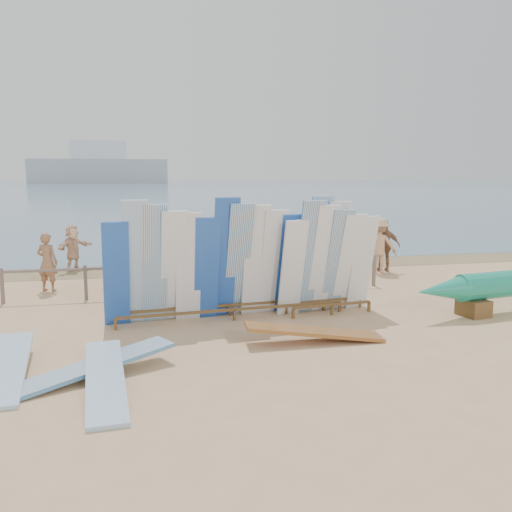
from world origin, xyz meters
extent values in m
plane|color=tan|center=(0.00, 0.00, 0.00)|extent=(160.00, 160.00, 0.00)
cube|color=slate|center=(0.00, 128.00, 0.00)|extent=(320.00, 240.00, 0.02)
cube|color=olive|center=(0.00, 7.20, 0.00)|extent=(40.00, 2.60, 0.01)
cube|color=#999EA3|center=(-12.00, 180.00, 4.02)|extent=(45.00, 8.00, 8.00)
cube|color=silver|center=(-12.00, 180.00, 11.02)|extent=(18.00, 6.00, 6.00)
cube|color=#726056|center=(0.00, 3.00, 0.80)|extent=(12.00, 0.06, 0.06)
cube|color=#726056|center=(-4.00, 3.00, 0.45)|extent=(0.08, 0.08, 0.90)
cube|color=#726056|center=(-2.00, 3.00, 0.45)|extent=(0.08, 0.08, 0.90)
cube|color=#726056|center=(0.00, 3.00, 0.45)|extent=(0.08, 0.08, 0.90)
cube|color=#726056|center=(2.00, 3.00, 0.45)|extent=(0.08, 0.08, 0.90)
cube|color=#726056|center=(4.00, 3.00, 0.45)|extent=(0.08, 0.08, 0.90)
cube|color=#726056|center=(6.00, 3.00, 0.45)|extent=(0.08, 0.08, 0.90)
cube|color=brown|center=(1.38, 0.19, 0.25)|extent=(5.12, 0.45, 0.06)
cube|color=brown|center=(1.35, 0.63, 0.25)|extent=(5.12, 0.45, 0.06)
cube|color=blue|center=(-1.13, 0.22, 1.13)|extent=(0.58, 0.61, 2.27)
cube|color=#85B0D5|center=(-0.73, 0.25, 1.35)|extent=(0.59, 0.76, 2.71)
cube|color=silver|center=(-0.32, 0.28, 1.31)|extent=(0.59, 0.72, 2.61)
cube|color=white|center=(0.08, 0.31, 1.24)|extent=(0.60, 0.84, 2.47)
cube|color=white|center=(0.40, 0.34, 1.21)|extent=(0.58, 0.61, 2.42)
cube|color=blue|center=(0.80, 0.37, 1.16)|extent=(0.59, 0.64, 2.31)
cube|color=blue|center=(1.20, 0.40, 1.37)|extent=(0.60, 0.85, 2.74)
cube|color=silver|center=(1.52, 0.42, 1.30)|extent=(0.61, 0.94, 2.61)
cube|color=white|center=(1.92, 0.45, 1.28)|extent=(0.59, 0.70, 2.56)
cube|color=white|center=(2.32, 0.48, 1.22)|extent=(0.59, 0.74, 2.45)
cube|color=blue|center=(2.72, 0.51, 1.17)|extent=(0.59, 0.74, 2.34)
cube|color=#85B0D5|center=(3.04, 0.54, 1.12)|extent=(0.59, 0.70, 2.25)
cube|color=silver|center=(3.45, 0.57, 1.37)|extent=(0.58, 0.62, 2.73)
cube|color=white|center=(3.85, 0.60, 1.30)|extent=(0.59, 0.72, 2.61)
cube|color=brown|center=(3.66, 0.15, 0.24)|extent=(1.93, 0.28, 0.06)
cube|color=brown|center=(3.61, 0.57, 0.24)|extent=(1.93, 0.28, 0.06)
cube|color=white|center=(2.73, 0.25, 1.11)|extent=(0.60, 0.63, 2.22)
cube|color=silver|center=(3.10, 0.30, 1.33)|extent=(0.61, 0.78, 2.65)
cube|color=white|center=(3.47, 0.34, 1.27)|extent=(0.61, 0.80, 2.55)
cube|color=silver|center=(3.84, 0.38, 1.22)|extent=(0.62, 0.82, 2.44)
cube|color=white|center=(4.13, 0.42, 1.17)|extent=(0.62, 0.83, 2.33)
cube|color=white|center=(4.50, 0.46, 1.14)|extent=(0.60, 0.64, 2.27)
cube|color=brown|center=(6.79, -0.62, 0.19)|extent=(0.63, 0.71, 0.38)
cone|color=#1B9978|center=(5.84, -0.78, 0.68)|extent=(1.35, 0.79, 0.59)
cube|color=brown|center=(2.44, 1.04, 0.68)|extent=(0.92, 0.70, 0.05)
cube|color=white|center=(2.44, 1.04, 0.93)|extent=(0.45, 0.09, 0.40)
cube|color=#85B0D5|center=(-1.22, -3.25, 0.00)|extent=(0.75, 2.73, 0.36)
cube|color=#85B0D5|center=(-2.75, -2.37, 0.00)|extent=(0.80, 2.73, 0.35)
cube|color=#995F29|center=(2.61, -1.68, 0.00)|extent=(2.72, 0.75, 0.41)
cube|color=silver|center=(-1.43, -2.63, 0.00)|extent=(2.65, 1.73, 0.35)
cube|color=red|center=(-0.48, 3.41, 0.29)|extent=(0.52, 0.48, 0.04)
cube|color=red|center=(-0.49, 3.62, 0.54)|extent=(0.50, 0.18, 0.49)
cube|color=red|center=(2.33, 4.09, 0.31)|extent=(0.61, 0.57, 0.05)
cube|color=red|center=(2.29, 4.32, 0.59)|extent=(0.56, 0.25, 0.54)
cube|color=red|center=(2.30, 3.93, 0.60)|extent=(0.79, 0.95, 0.60)
cube|color=red|center=(2.17, 4.23, 0.98)|extent=(0.52, 0.37, 0.38)
imported|color=beige|center=(-1.30, 4.16, 0.85)|extent=(0.56, 0.89, 1.70)
imported|color=beige|center=(-2.76, 7.50, 0.77)|extent=(1.30, 1.38, 1.55)
imported|color=#8C6042|center=(7.33, 5.09, 0.86)|extent=(1.08, 0.69, 1.71)
imported|color=#8C6042|center=(-0.07, 4.03, 0.83)|extent=(1.04, 0.61, 1.67)
imported|color=beige|center=(1.03, 6.80, 0.88)|extent=(1.69, 1.20, 1.76)
imported|color=tan|center=(7.04, 4.92, 0.90)|extent=(1.26, 0.86, 1.80)
imported|color=tan|center=(3.02, 5.45, 0.84)|extent=(0.41, 0.83, 1.69)
imported|color=tan|center=(6.32, 5.83, 0.82)|extent=(0.76, 1.14, 1.64)
imported|color=#8C6042|center=(2.25, 4.86, 0.88)|extent=(0.68, 0.41, 1.77)
imported|color=#8C6042|center=(-3.10, 4.27, 0.82)|extent=(0.68, 0.55, 1.64)
camera|label=1|loc=(-0.70, -11.29, 3.23)|focal=38.00mm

